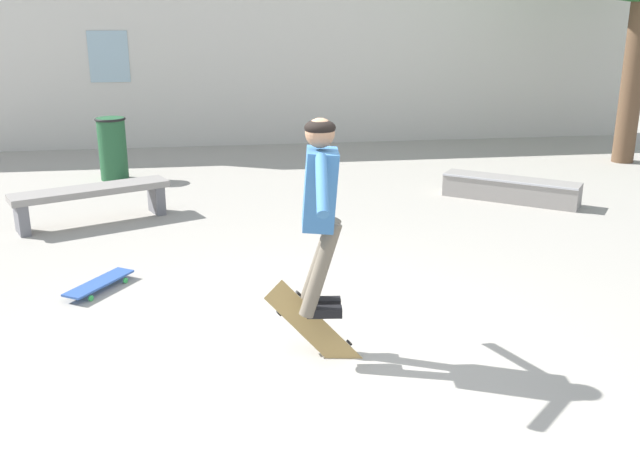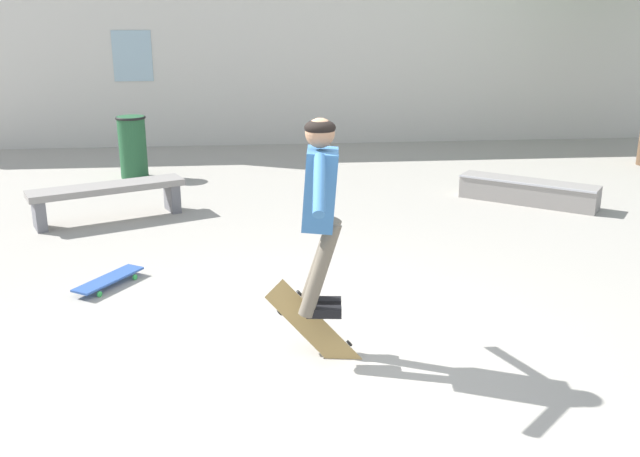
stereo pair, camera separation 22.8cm
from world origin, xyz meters
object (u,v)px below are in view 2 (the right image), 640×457
at_px(skateboard_resting, 109,279).
at_px(skateboard_flipping, 314,329).
at_px(skater, 320,199).
at_px(park_bench, 108,194).
at_px(trash_bin, 133,146).
at_px(skate_ledge, 528,192).

bearing_deg(skateboard_resting, skateboard_flipping, -97.77).
xyz_separation_m(skater, skateboard_flipping, (-0.04, 0.02, -1.02)).
bearing_deg(skateboard_resting, park_bench, 42.86).
height_order(trash_bin, skateboard_flipping, trash_bin).
height_order(park_bench, skate_ledge, park_bench).
bearing_deg(skate_ledge, park_bench, -140.76).
xyz_separation_m(skate_ledge, skater, (-3.21, -4.06, 1.07)).
xyz_separation_m(trash_bin, skater, (2.29, -6.14, 0.74)).
distance_m(park_bench, trash_bin, 2.32).
height_order(skate_ledge, skater, skater).
bearing_deg(park_bench, skater, -83.26).
bearing_deg(skate_ledge, skateboard_resting, -117.14).
xyz_separation_m(park_bench, skateboard_resting, (0.40, -2.25, -0.26)).
bearing_deg(trash_bin, park_bench, -89.27).
bearing_deg(park_bench, skate_ledge, -21.39).
distance_m(skateboard_flipping, skateboard_resting, 2.41).
relative_size(skater, skateboard_flipping, 1.97).
xyz_separation_m(skate_ledge, trash_bin, (-5.50, 2.07, 0.33)).
bearing_deg(trash_bin, skater, -69.51).
distance_m(trash_bin, skateboard_flipping, 6.53).
bearing_deg(park_bench, skateboard_resting, -103.85).
distance_m(skater, skateboard_flipping, 1.02).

